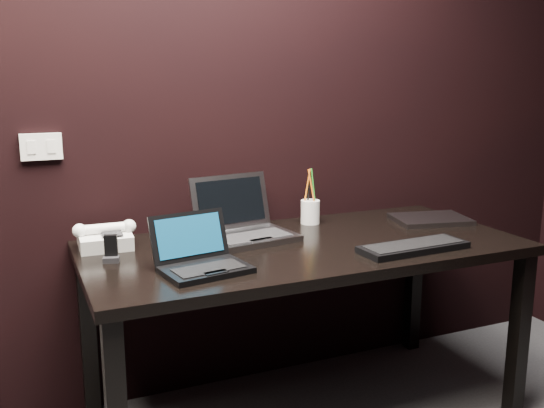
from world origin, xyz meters
name	(u,v)px	position (x,y,z in m)	size (l,w,h in m)	color
wall_back	(198,96)	(0.00, 1.80, 1.30)	(4.00, 4.00, 0.00)	black
wall_switch	(41,147)	(-0.62, 1.79, 1.12)	(0.15, 0.02, 0.10)	silver
desk	(304,262)	(0.30, 1.40, 0.66)	(1.70, 0.80, 0.74)	black
netbook	(201,259)	(-0.17, 1.24, 0.78)	(0.32, 0.29, 0.18)	black
silver_laptop	(244,227)	(0.11, 1.56, 0.79)	(0.39, 0.36, 0.24)	gray
ext_keyboard	(413,247)	(0.63, 1.15, 0.75)	(0.44, 0.17, 0.03)	black
closed_laptop	(430,219)	(0.98, 1.49, 0.75)	(0.36, 0.29, 0.02)	gray
desk_phone	(105,238)	(-0.43, 1.63, 0.78)	(0.24, 0.18, 0.12)	silver
mobile_phone	(111,252)	(-0.43, 1.46, 0.78)	(0.06, 0.06, 0.10)	black
pen_cup	(310,211)	(0.47, 1.68, 0.80)	(0.11, 0.11, 0.25)	silver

